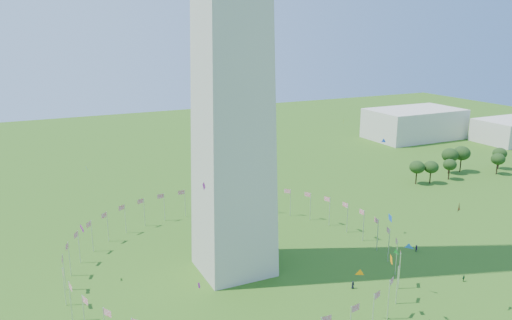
{
  "coord_description": "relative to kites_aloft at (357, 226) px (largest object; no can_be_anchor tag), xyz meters",
  "views": [
    {
      "loc": [
        -44.33,
        -55.94,
        58.92
      ],
      "look_at": [
        -1.0,
        35.0,
        32.14
      ],
      "focal_mm": 35.0,
      "sensor_mm": 36.0,
      "label": 1
    }
  ],
  "objects": [
    {
      "name": "flag_ring",
      "position": [
        -16.5,
        27.45,
        -14.4
      ],
      "size": [
        80.24,
        80.24,
        9.0
      ],
      "color": "silver",
      "rests_on": "ground"
    },
    {
      "name": "gov_building_east_a",
      "position": [
        133.5,
        127.45,
        -10.9
      ],
      "size": [
        50.0,
        30.0,
        16.0
      ],
      "primitive_type": "cube",
      "color": "beige",
      "rests_on": "ground"
    },
    {
      "name": "gov_building_east_b",
      "position": [
        173.5,
        97.45,
        -12.9
      ],
      "size": [
        35.0,
        25.0,
        12.0
      ],
      "primitive_type": "cube",
      "color": "beige",
      "rests_on": "ground"
    },
    {
      "name": "kites_aloft",
      "position": [
        0.0,
        0.0,
        0.0
      ],
      "size": [
        80.24,
        70.34,
        36.07
      ],
      "color": "blue",
      "rests_on": "ground"
    },
    {
      "name": "tree_line_east",
      "position": [
        98.6,
        63.47,
        -14.08
      ],
      "size": [
        53.01,
        15.64,
        10.9
      ],
      "color": "#234517",
      "rests_on": "ground"
    }
  ]
}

